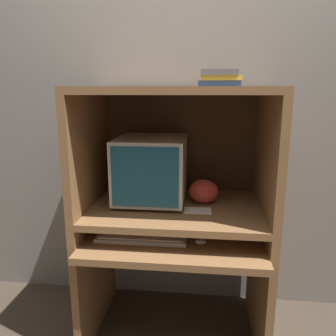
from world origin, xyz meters
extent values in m
cube|color=gray|center=(0.00, 0.73, 1.30)|extent=(6.00, 0.06, 2.60)
cube|color=brown|center=(-0.48, 0.33, 0.33)|extent=(0.04, 0.67, 0.67)
cube|color=brown|center=(0.48, 0.33, 0.33)|extent=(0.04, 0.67, 0.67)
cube|color=brown|center=(0.00, 0.17, 0.65)|extent=(0.93, 0.50, 0.04)
cube|color=brown|center=(-0.48, 0.33, 0.73)|extent=(0.04, 0.67, 0.13)
cube|color=brown|center=(0.48, 0.33, 0.73)|extent=(0.04, 0.67, 0.13)
cube|color=brown|center=(0.00, 0.33, 0.78)|extent=(0.93, 0.67, 0.04)
cube|color=brown|center=(-0.48, 0.33, 1.12)|extent=(0.04, 0.67, 0.64)
cube|color=brown|center=(0.48, 0.33, 1.12)|extent=(0.04, 0.67, 0.64)
cube|color=brown|center=(0.00, 0.33, 1.42)|extent=(0.93, 0.67, 0.04)
cube|color=#48321E|center=(0.00, 0.65, 1.12)|extent=(0.93, 0.01, 0.64)
cylinder|color=beige|center=(-0.15, 0.41, 0.81)|extent=(0.21, 0.21, 0.02)
cube|color=beige|center=(-0.15, 0.41, 0.99)|extent=(0.38, 0.43, 0.35)
cube|color=navy|center=(-0.15, 0.19, 0.99)|extent=(0.35, 0.01, 0.31)
cube|color=beige|center=(-0.16, 0.15, 0.68)|extent=(0.47, 0.14, 0.02)
cube|color=silver|center=(-0.16, 0.15, 0.69)|extent=(0.43, 0.11, 0.01)
ellipsoid|color=#B7B7B7|center=(0.14, 0.13, 0.68)|extent=(0.06, 0.04, 0.03)
ellipsoid|color=#BC382D|center=(0.15, 0.39, 0.87)|extent=(0.17, 0.13, 0.14)
cube|color=navy|center=(0.22, 0.41, 1.46)|extent=(0.22, 0.13, 0.03)
cube|color=gold|center=(0.23, 0.42, 1.49)|extent=(0.21, 0.17, 0.03)
cube|color=#4C4C51|center=(0.22, 0.41, 1.51)|extent=(0.19, 0.17, 0.03)
cube|color=white|center=(0.12, 0.26, 0.80)|extent=(0.15, 0.10, 0.00)
camera|label=1|loc=(0.15, -1.40, 1.42)|focal=35.00mm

